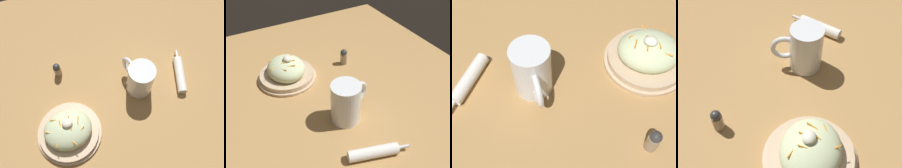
{
  "view_description": "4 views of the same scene",
  "coord_description": "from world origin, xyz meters",
  "views": [
    {
      "loc": [
        -0.17,
        -0.26,
        0.93
      ],
      "look_at": [
        -0.05,
        0.12,
        0.08
      ],
      "focal_mm": 41.32,
      "sensor_mm": 36.0,
      "label": 1
    },
    {
      "loc": [
        0.59,
        -0.22,
        0.66
      ],
      "look_at": [
        -0.02,
        0.12,
        0.09
      ],
      "focal_mm": 42.06,
      "sensor_mm": 36.0,
      "label": 2
    },
    {
      "loc": [
        -0.04,
        0.52,
        0.62
      ],
      "look_at": [
        -0.02,
        0.14,
        0.07
      ],
      "focal_mm": 45.4,
      "sensor_mm": 36.0,
      "label": 3
    },
    {
      "loc": [
        -0.55,
        -0.03,
        0.67
      ],
      "look_at": [
        -0.07,
        0.11,
        0.06
      ],
      "focal_mm": 46.34,
      "sensor_mm": 36.0,
      "label": 4
    }
  ],
  "objects": [
    {
      "name": "ground_plane",
      "position": [
        0.0,
        0.0,
        0.0
      ],
      "size": [
        1.43,
        1.43,
        0.0
      ],
      "primitive_type": "plane",
      "color": "#B2844C"
    },
    {
      "name": "salad_plate",
      "position": [
        -0.24,
        0.01,
        0.04
      ],
      "size": [
        0.23,
        0.23,
        0.11
      ],
      "color": "#D1B28E",
      "rests_on": "ground_plane"
    },
    {
      "name": "salt_shaker",
      "position": [
        -0.22,
        0.26,
        0.04
      ],
      "size": [
        0.03,
        0.03,
        0.07
      ],
      "color": "gray",
      "rests_on": "ground_plane"
    },
    {
      "name": "beer_mug",
      "position": [
        0.06,
        0.11,
        0.06
      ],
      "size": [
        0.1,
        0.15,
        0.14
      ],
      "color": "white",
      "rests_on": "ground_plane"
    },
    {
      "name": "napkin_roll",
      "position": [
        0.23,
        0.1,
        0.02
      ],
      "size": [
        0.08,
        0.19,
        0.03
      ],
      "color": "white",
      "rests_on": "ground_plane"
    }
  ]
}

